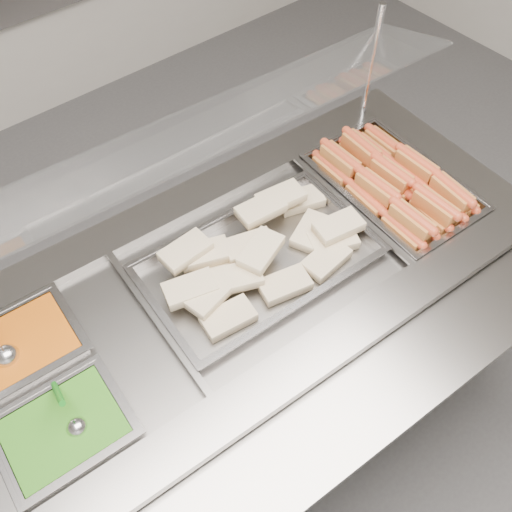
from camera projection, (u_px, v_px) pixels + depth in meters
ground at (264, 473)px, 2.15m from camera, size 6.00×6.00×0.00m
steam_counter at (245, 342)px, 2.01m from camera, size 1.87×0.92×0.87m
tray_rail at (354, 406)px, 1.45m from camera, size 1.75×0.47×0.05m
sneeze_guard at (194, 135)px, 1.49m from camera, size 1.61×0.38×0.43m
pan_hotdogs at (391, 191)px, 1.91m from camera, size 0.36×0.55×0.10m
pan_wraps at (259, 264)px, 1.70m from camera, size 0.68×0.43×0.07m
pan_beans at (24, 351)px, 1.54m from camera, size 0.30×0.25×0.10m
pan_peas at (67, 434)px, 1.40m from camera, size 0.30×0.25×0.10m
hotdogs_in_buns at (394, 183)px, 1.87m from camera, size 0.32×0.51×0.11m
tortilla_wraps at (259, 252)px, 1.68m from camera, size 0.65×0.34×0.09m
ladle at (6, 354)px, 1.48m from camera, size 0.07×0.18×0.15m
serving_spoon at (74, 421)px, 1.37m from camera, size 0.05×0.17×0.14m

